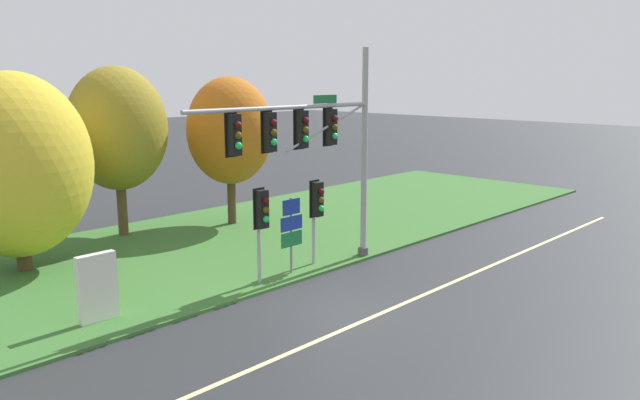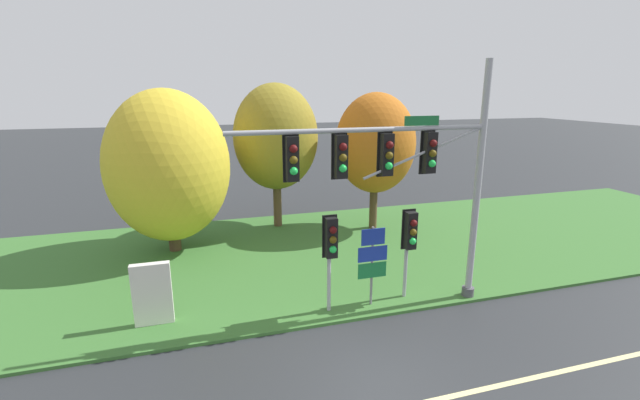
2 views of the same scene
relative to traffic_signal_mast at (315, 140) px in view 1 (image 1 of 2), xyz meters
The scene contains 11 objects.
ground_plane 5.81m from the traffic_signal_mast, 126.09° to the right, with size 160.00×160.00×0.00m, color #282B2D.
lane_stripe 6.48m from the traffic_signal_mast, 117.13° to the right, with size 36.00×0.16×0.01m, color beige.
grass_verge 7.39m from the traffic_signal_mast, 110.92° to the left, with size 48.00×11.50×0.10m, color #386B2D.
traffic_signal_mast is the anchor object (origin of this frame).
pedestrian_signal_near_kerb 3.16m from the traffic_signal_mast, behind, with size 0.46×0.55×3.15m.
pedestrian_signal_further_along 2.42m from the traffic_signal_mast, 39.10° to the left, with size 0.46×0.55×3.06m.
route_sign_post 3.05m from the traffic_signal_mast, 155.31° to the left, with size 0.98×0.08×2.63m.
tree_nearest_road 10.15m from the traffic_signal_mast, 133.88° to the left, with size 5.03×5.03×6.83m.
tree_left_of_mast 9.64m from the traffic_signal_mast, 102.43° to the left, with size 4.11×4.11×7.08m.
tree_behind_signpost 8.08m from the traffic_signal_mast, 72.45° to the left, with size 3.84×3.84×6.65m.
info_kiosk 8.31m from the traffic_signal_mast, behind, with size 1.10×0.24×1.90m.
Camera 1 is at (-12.87, -11.69, 6.71)m, focal length 35.00 mm.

